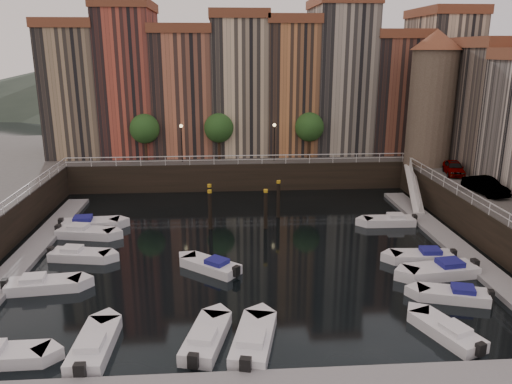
{
  "coord_description": "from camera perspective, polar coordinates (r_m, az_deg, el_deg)",
  "views": [
    {
      "loc": [
        -1.71,
        -36.16,
        14.83
      ],
      "look_at": [
        1.09,
        4.0,
        3.31
      ],
      "focal_mm": 35.0,
      "sensor_mm": 36.0,
      "label": 1
    }
  ],
  "objects": [
    {
      "name": "ground",
      "position": [
        39.12,
        -1.19,
        -6.31
      ],
      "size": [
        200.0,
        200.0,
        0.0
      ],
      "primitive_type": "plane",
      "color": "black",
      "rests_on": "ground"
    },
    {
      "name": "quay_far",
      "position": [
        63.6,
        -2.36,
        3.86
      ],
      "size": [
        80.0,
        20.0,
        3.0
      ],
      "primitive_type": "cube",
      "color": "black",
      "rests_on": "ground"
    },
    {
      "name": "dock_left",
      "position": [
        40.76,
        -24.67,
        -6.65
      ],
      "size": [
        2.0,
        28.0,
        0.35
      ],
      "primitive_type": "cube",
      "color": "gray",
      "rests_on": "ground"
    },
    {
      "name": "dock_right",
      "position": [
        42.09,
        21.6,
        -5.59
      ],
      "size": [
        2.0,
        28.0,
        0.35
      ],
      "primitive_type": "cube",
      "color": "gray",
      "rests_on": "ground"
    },
    {
      "name": "mountains",
      "position": [
        146.36,
        -2.71,
        13.24
      ],
      "size": [
        145.0,
        100.0,
        18.0
      ],
      "color": "#2D382D",
      "rests_on": "ground"
    },
    {
      "name": "far_terrace",
      "position": [
        60.0,
        0.84,
        12.26
      ],
      "size": [
        48.7,
        10.3,
        17.5
      ],
      "color": "#9A8262",
      "rests_on": "quay_far"
    },
    {
      "name": "corner_tower",
      "position": [
        55.31,
        19.47,
        10.27
      ],
      "size": [
        5.2,
        5.2,
        13.8
      ],
      "color": "#6B5B4C",
      "rests_on": "quay_right"
    },
    {
      "name": "promenade_trees",
      "position": [
        54.98,
        -3.58,
        7.31
      ],
      "size": [
        21.2,
        3.2,
        5.2
      ],
      "color": "black",
      "rests_on": "quay_far"
    },
    {
      "name": "street_lamps",
      "position": [
        54.11,
        -3.2,
        6.44
      ],
      "size": [
        10.36,
        0.36,
        4.18
      ],
      "color": "black",
      "rests_on": "quay_far"
    },
    {
      "name": "railings",
      "position": [
        42.54,
        -1.55,
        0.92
      ],
      "size": [
        36.08,
        34.04,
        0.52
      ],
      "color": "white",
      "rests_on": "ground"
    },
    {
      "name": "gangway",
      "position": [
        51.49,
        17.59,
        0.68
      ],
      "size": [
        2.78,
        8.32,
        3.73
      ],
      "color": "white",
      "rests_on": "ground"
    },
    {
      "name": "mooring_pilings",
      "position": [
        43.64,
        -1.69,
        -1.62
      ],
      "size": [
        6.56,
        3.25,
        3.78
      ],
      "color": "black",
      "rests_on": "ground"
    },
    {
      "name": "boat_left_0",
      "position": [
        28.7,
        -27.22,
        -16.29
      ],
      "size": [
        4.59,
        1.74,
        1.05
      ],
      "rotation": [
        0.0,
        0.0,
        0.02
      ],
      "color": "silver",
      "rests_on": "ground"
    },
    {
      "name": "boat_left_1",
      "position": [
        35.19,
        -23.25,
        -9.69
      ],
      "size": [
        4.84,
        2.19,
        1.09
      ],
      "rotation": [
        0.0,
        0.0,
        0.1
      ],
      "color": "silver",
      "rests_on": "ground"
    },
    {
      "name": "boat_left_2",
      "position": [
        39.04,
        -19.6,
        -6.78
      ],
      "size": [
        4.66,
        2.36,
        1.04
      ],
      "rotation": [
        0.0,
        0.0,
        -0.17
      ],
      "color": "silver",
      "rests_on": "ground"
    },
    {
      "name": "boat_left_3",
      "position": [
        43.4,
        -19.0,
        -4.39
      ],
      "size": [
        5.0,
        2.63,
        1.12
      ],
      "rotation": [
        0.0,
        0.0,
        -0.2
      ],
      "color": "silver",
      "rests_on": "ground"
    },
    {
      "name": "boat_left_4",
      "position": [
        45.39,
        -18.49,
        -3.44
      ],
      "size": [
        5.09,
        2.2,
        1.15
      ],
      "rotation": [
        0.0,
        0.0,
        0.08
      ],
      "color": "silver",
      "rests_on": "ground"
    },
    {
      "name": "boat_right_0",
      "position": [
        33.55,
        21.75,
        -10.84
      ],
      "size": [
        4.52,
        2.69,
        1.01
      ],
      "rotation": [
        0.0,
        0.0,
        2.86
      ],
      "color": "silver",
      "rests_on": "ground"
    },
    {
      "name": "boat_right_1",
      "position": [
        36.49,
        20.49,
        -8.4
      ],
      "size": [
        5.31,
        2.49,
        1.2
      ],
      "rotation": [
        0.0,
        0.0,
        3.27
      ],
      "color": "silver",
      "rests_on": "ground"
    },
    {
      "name": "boat_right_2",
      "position": [
        38.49,
        18.59,
        -7.0
      ],
      "size": [
        4.68,
        1.97,
        1.06
      ],
      "rotation": [
        0.0,
        0.0,
        3.07
      ],
      "color": "silver",
      "rests_on": "ground"
    },
    {
      "name": "boat_right_3",
      "position": [
        45.4,
        15.1,
        -3.2
      ],
      "size": [
        4.61,
        1.75,
        1.06
      ],
      "rotation": [
        0.0,
        0.0,
        3.12
      ],
      "color": "silver",
      "rests_on": "ground"
    },
    {
      "name": "boat_near_0",
      "position": [
        27.67,
        -18.04,
        -16.38
      ],
      "size": [
        1.93,
        4.97,
        1.14
      ],
      "rotation": [
        0.0,
        0.0,
        1.54
      ],
      "color": "silver",
      "rests_on": "ground"
    },
    {
      "name": "boat_near_1",
      "position": [
        27.14,
        -5.76,
        -16.32
      ],
      "size": [
        2.76,
        4.92,
        1.1
      ],
      "rotation": [
        0.0,
        0.0,
        1.33
      ],
      "color": "silver",
      "rests_on": "ground"
    },
    {
      "name": "boat_near_2",
      "position": [
        26.79,
        -0.3,
        -16.64
      ],
      "size": [
        2.86,
        5.23,
        1.17
      ],
      "rotation": [
        0.0,
        0.0,
        1.35
      ],
      "color": "silver",
      "rests_on": "ground"
    },
    {
      "name": "boat_near_3",
      "position": [
        29.44,
        21.07,
        -14.68
      ],
      "size": [
        3.06,
        4.57,
        1.03
      ],
      "rotation": [
        0.0,
        0.0,
        1.94
      ],
      "color": "silver",
      "rests_on": "ground"
    },
    {
      "name": "car_a",
      "position": [
        52.12,
        21.66,
        2.48
      ],
      "size": [
        2.54,
        4.31,
        1.38
      ],
      "primitive_type": "imported",
      "rotation": [
        0.0,
        0.0,
        -0.24
      ],
      "color": "gray",
      "rests_on": "quay_right"
    },
    {
      "name": "car_b",
      "position": [
        46.12,
        24.74,
        0.52
      ],
      "size": [
        2.43,
        4.55,
        1.42
      ],
      "primitive_type": "imported",
      "rotation": [
        0.0,
        0.0,
        0.22
      ],
      "color": "gray",
      "rests_on": "quay_right"
    },
    {
      "name": "boat_extra_555",
      "position": [
        35.17,
        -5.07,
        -8.4
      ],
      "size": [
        4.4,
        4.03,
        1.06
      ],
      "rotation": [
        0.0,
        0.0,
        2.46
      ],
      "color": "silver",
      "rests_on": "ground"
    }
  ]
}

